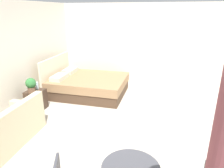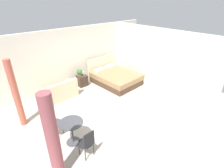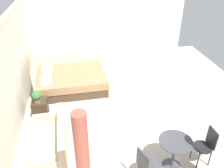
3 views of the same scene
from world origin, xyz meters
TOP-DOWN VIEW (x-y plane):
  - ground_plane at (0.00, 0.00)m, footprint 9.08×8.60m
  - wall_back at (0.00, 2.80)m, footprint 9.08×0.12m
  - wall_right at (3.04, 0.00)m, footprint 0.12×5.60m
  - bed at (1.64, 1.45)m, footprint 1.78×2.25m
  - couch at (-1.17, 1.90)m, footprint 1.61×0.83m
  - nightstand at (0.26, 2.28)m, footprint 0.44×0.40m
  - potted_plant at (0.16, 2.29)m, footprint 0.25×0.25m
  - vase at (0.38, 2.29)m, footprint 0.08×0.08m

SIDE VIEW (x-z plane):
  - ground_plane at x=0.00m, z-range -0.02..0.00m
  - nightstand at x=0.26m, z-range 0.00..0.52m
  - couch at x=-1.17m, z-range -0.13..0.68m
  - bed at x=1.64m, z-range -0.26..0.84m
  - vase at x=0.38m, z-range 0.52..0.70m
  - potted_plant at x=0.16m, z-range 0.54..0.90m
  - wall_back at x=0.00m, z-range 0.00..2.66m
  - wall_right at x=3.04m, z-range 0.00..2.66m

